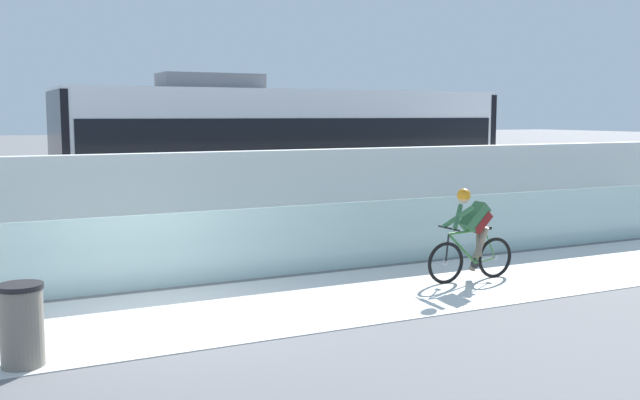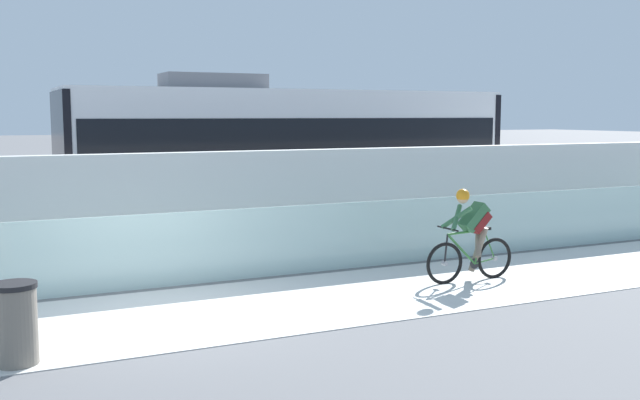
% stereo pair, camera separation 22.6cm
% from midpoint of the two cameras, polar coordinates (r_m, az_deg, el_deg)
% --- Properties ---
extents(ground_plane, '(200.00, 200.00, 0.00)m').
position_cam_midpoint_polar(ground_plane, '(10.73, -12.37, -8.95)').
color(ground_plane, slate).
extents(bike_path_deck, '(32.00, 3.20, 0.01)m').
position_cam_midpoint_polar(bike_path_deck, '(10.73, -12.37, -8.91)').
color(bike_path_deck, silver).
rests_on(bike_path_deck, ground).
extents(glass_parapet, '(32.00, 0.05, 1.24)m').
position_cam_midpoint_polar(glass_parapet, '(12.35, -14.53, -4.00)').
color(glass_parapet, silver).
rests_on(glass_parapet, ground).
extents(concrete_barrier_wall, '(32.00, 0.36, 2.14)m').
position_cam_midpoint_polar(concrete_barrier_wall, '(14.03, -16.10, -0.93)').
color(concrete_barrier_wall, silver).
rests_on(concrete_barrier_wall, ground).
extents(tram_rail_near, '(32.00, 0.08, 0.01)m').
position_cam_midpoint_polar(tram_rail_near, '(16.61, -17.52, -3.55)').
color(tram_rail_near, '#595654').
rests_on(tram_rail_near, ground).
extents(tram_rail_far, '(32.00, 0.08, 0.01)m').
position_cam_midpoint_polar(tram_rail_far, '(18.01, -18.22, -2.80)').
color(tram_rail_far, '#595654').
rests_on(tram_rail_far, ground).
extents(tram, '(11.06, 2.54, 3.81)m').
position_cam_midpoint_polar(tram, '(18.44, -2.91, 3.64)').
color(tram, silver).
rests_on(tram, ground).
extents(cyclist_on_bike, '(1.77, 0.58, 1.61)m').
position_cam_midpoint_polar(cyclist_on_bike, '(12.86, 11.18, -2.76)').
color(cyclist_on_bike, black).
rests_on(cyclist_on_bike, ground).
extents(trash_bin, '(0.51, 0.51, 0.96)m').
position_cam_midpoint_polar(trash_bin, '(9.13, -22.78, -8.95)').
color(trash_bin, slate).
rests_on(trash_bin, ground).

